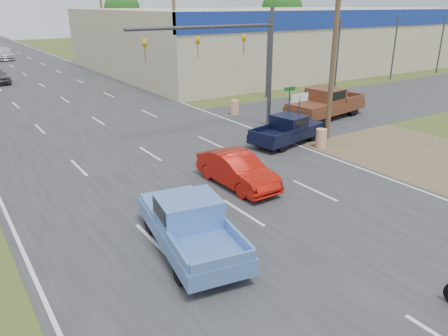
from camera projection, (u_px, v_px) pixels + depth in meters
main_road at (42, 85)px, 40.78m from camera, size 15.00×180.00×0.02m
cross_road at (135, 144)px, 23.67m from camera, size 120.00×10.00×0.02m
dirt_verge at (388, 147)px, 23.16m from camera, size 8.00×18.00×0.01m
big_box_store at (298, 35)px, 56.19m from camera, size 50.00×28.10×6.60m
utility_pole_1 at (335, 41)px, 22.84m from camera, size 2.00×0.28×10.00m
utility_pole_2 at (175, 27)px, 36.85m from camera, size 2.00×0.28×10.00m
utility_pole_3 at (103, 20)px, 50.85m from camera, size 2.00×0.28×10.00m
tree_3 at (282, 9)px, 90.53m from camera, size 8.40×8.40×10.40m
tree_5 at (122, 10)px, 97.10m from camera, size 7.98×7.98×9.88m
barrel_0 at (321, 138)px, 22.98m from camera, size 0.56×0.56×1.00m
barrel_1 at (235, 107)px, 29.80m from camera, size 0.56×0.56×1.00m
lane_sign at (299, 105)px, 24.15m from camera, size 1.20×0.08×2.52m
street_name_sign at (289, 104)px, 25.73m from camera, size 0.80×0.08×2.61m
signal_mast at (234, 49)px, 24.22m from camera, size 9.12×0.40×7.00m
red_convertible at (237, 170)px, 18.03m from camera, size 1.56×4.23×1.38m
blue_pickup at (189, 223)px, 13.36m from camera, size 2.82×5.39×1.70m
navy_pickup at (289, 129)px, 23.63m from camera, size 4.89×2.65×1.54m
brown_pickup at (325, 103)px, 28.77m from camera, size 6.23×3.12×1.98m
distant_car_silver at (4, 54)px, 59.00m from camera, size 2.42×5.47×1.56m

